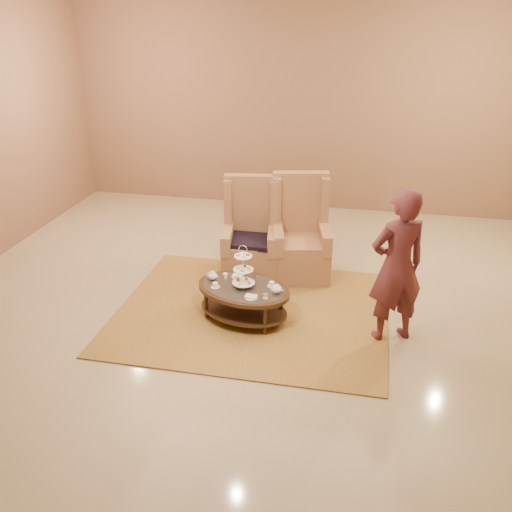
% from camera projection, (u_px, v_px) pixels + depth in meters
% --- Properties ---
extents(ground, '(8.00, 8.00, 0.00)m').
position_uv_depth(ground, '(255.00, 316.00, 6.73)').
color(ground, tan).
rests_on(ground, ground).
extents(ceiling, '(8.00, 8.00, 0.02)m').
position_uv_depth(ceiling, '(255.00, 316.00, 6.73)').
color(ceiling, silver).
rests_on(ceiling, ground).
extents(wall_back, '(8.00, 0.04, 3.50)m').
position_uv_depth(wall_back, '(304.00, 107.00, 9.56)').
color(wall_back, '#89654B').
rests_on(wall_back, ground).
extents(rug, '(3.19, 2.66, 0.02)m').
position_uv_depth(rug, '(252.00, 311.00, 6.82)').
color(rug, '#AB8A3C').
rests_on(rug, ground).
extents(tea_table, '(1.30, 1.07, 0.94)m').
position_uv_depth(tea_table, '(244.00, 293.00, 6.55)').
color(tea_table, black).
rests_on(tea_table, ground).
extents(armchair_left, '(0.82, 0.84, 1.33)m').
position_uv_depth(armchair_left, '(251.00, 243.00, 7.59)').
color(armchair_left, '#A4724D').
rests_on(armchair_left, ground).
extents(armchair_right, '(0.88, 0.90, 1.36)m').
position_uv_depth(armchair_right, '(300.00, 242.00, 7.60)').
color(armchair_right, '#A4724D').
rests_on(armchair_right, ground).
extents(person, '(0.75, 0.66, 1.73)m').
position_uv_depth(person, '(397.00, 267.00, 5.97)').
color(person, '#542429').
rests_on(person, ground).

